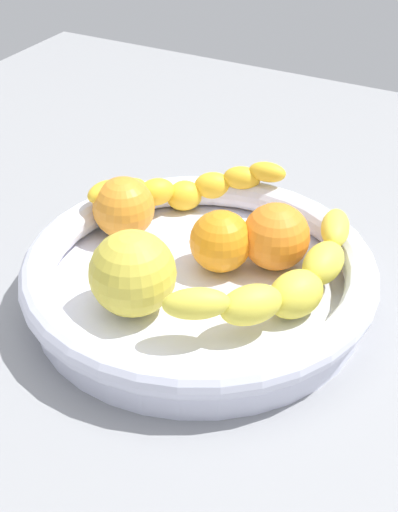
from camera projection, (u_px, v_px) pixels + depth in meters
kitchen_counter at (199, 315)px, 73.18cm from camera, size 120.00×120.00×3.00cm
fruit_bowl at (199, 278)px, 70.78cm from camera, size 32.67×32.67×5.41cm
banana_draped_left at (286, 282)px, 66.14cm from camera, size 11.64×21.99×5.32cm
banana_draped_right at (186, 188)px, 79.96cm from camera, size 16.66×14.95×5.62cm
orange_front at (221, 241)px, 71.52cm from camera, size 5.90×5.90×5.90cm
orange_mid_left at (124, 208)px, 76.35cm from camera, size 6.24×6.24×6.24cm
orange_mid_right at (276, 237)px, 71.72cm from camera, size 6.42×6.42×6.42cm
apple_yellow at (133, 273)px, 65.72cm from camera, size 7.62×7.62×7.62cm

